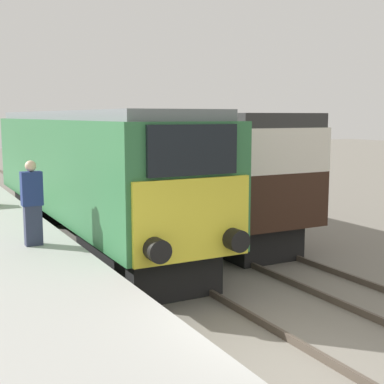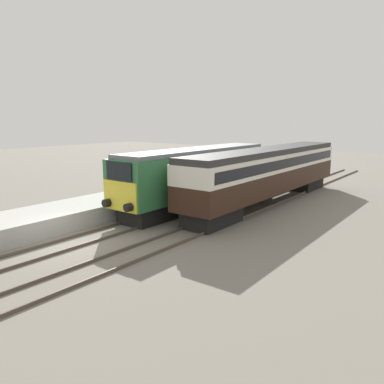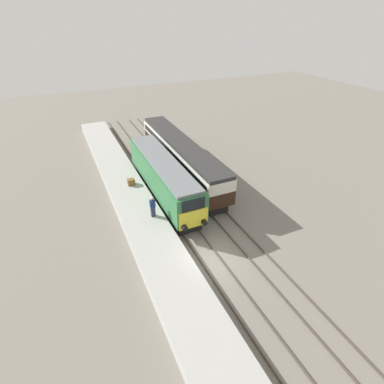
% 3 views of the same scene
% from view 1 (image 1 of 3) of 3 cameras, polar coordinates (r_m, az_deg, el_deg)
% --- Properties ---
extents(ground_plane, '(120.00, 120.00, 0.00)m').
position_cam_1_polar(ground_plane, '(8.30, 11.08, -19.04)').
color(ground_plane, slate).
extents(rails_near_track, '(1.51, 60.00, 0.14)m').
position_cam_1_polar(rails_near_track, '(12.26, -4.00, -9.46)').
color(rails_near_track, '#4C4238').
rests_on(rails_near_track, ground_plane).
extents(rails_far_track, '(1.50, 60.00, 0.14)m').
position_cam_1_polar(rails_far_track, '(13.93, 8.98, -7.38)').
color(rails_far_track, '#4C4238').
rests_on(rails_far_track, ground_plane).
extents(locomotive, '(2.70, 14.27, 3.90)m').
position_cam_1_polar(locomotive, '(16.54, -11.29, 2.45)').
color(locomotive, black).
rests_on(locomotive, ground_plane).
extents(passenger_carriage, '(2.75, 18.37, 3.84)m').
position_cam_1_polar(passenger_carriage, '(21.19, -5.42, 4.21)').
color(passenger_carriage, black).
rests_on(passenger_carriage, ground_plane).
extents(person_on_platform, '(0.44, 0.26, 1.85)m').
position_cam_1_polar(person_on_platform, '(12.02, -16.68, -1.13)').
color(person_on_platform, '#2D334C').
rests_on(person_on_platform, platform_left).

